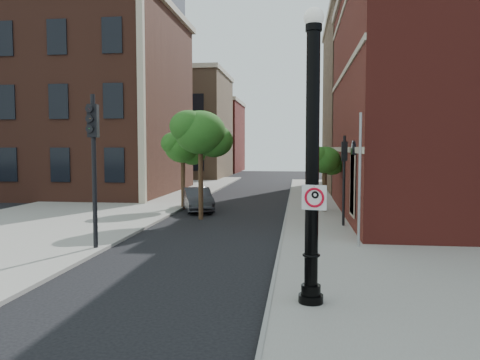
# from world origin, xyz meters

# --- Properties ---
(ground) EXTENTS (120.00, 120.00, 0.00)m
(ground) POSITION_xyz_m (0.00, 0.00, 0.00)
(ground) COLOR black
(ground) RESTS_ON ground
(sidewalk_right) EXTENTS (8.00, 60.00, 0.12)m
(sidewalk_right) POSITION_xyz_m (6.00, 10.00, 0.06)
(sidewalk_right) COLOR gray
(sidewalk_right) RESTS_ON ground
(sidewalk_left) EXTENTS (10.00, 50.00, 0.12)m
(sidewalk_left) POSITION_xyz_m (-9.00, 18.00, 0.06)
(sidewalk_left) COLOR gray
(sidewalk_left) RESTS_ON ground
(curb_edge) EXTENTS (0.10, 60.00, 0.14)m
(curb_edge) POSITION_xyz_m (2.05, 10.00, 0.07)
(curb_edge) COLOR gray
(curb_edge) RESTS_ON ground
(victorian_building) EXTENTS (18.60, 14.60, 17.95)m
(victorian_building) POSITION_xyz_m (-16.00, 23.97, 8.74)
(victorian_building) COLOR #582D20
(victorian_building) RESTS_ON ground
(bg_building_tan_a) EXTENTS (12.00, 12.00, 12.00)m
(bg_building_tan_a) POSITION_xyz_m (-12.00, 44.00, 6.00)
(bg_building_tan_a) COLOR #7F6145
(bg_building_tan_a) RESTS_ON ground
(bg_building_red) EXTENTS (12.00, 12.00, 10.00)m
(bg_building_red) POSITION_xyz_m (-12.00, 58.00, 5.00)
(bg_building_red) COLOR maroon
(bg_building_red) RESTS_ON ground
(bg_building_tan_b) EXTENTS (22.00, 14.00, 14.00)m
(bg_building_tan_b) POSITION_xyz_m (16.00, 30.00, 7.00)
(bg_building_tan_b) COLOR #7F6145
(bg_building_tan_b) RESTS_ON ground
(lamppost) EXTENTS (0.56, 0.56, 6.63)m
(lamppost) POSITION_xyz_m (2.98, -0.67, 3.06)
(lamppost) COLOR black
(lamppost) RESTS_ON ground
(no_parking_sign) EXTENTS (0.54, 0.17, 0.55)m
(no_parking_sign) POSITION_xyz_m (3.03, -0.83, 2.52)
(no_parking_sign) COLOR white
(no_parking_sign) RESTS_ON ground
(parked_car) EXTENTS (2.69, 4.26, 1.33)m
(parked_car) POSITION_xyz_m (-3.01, 14.71, 0.66)
(parked_car) COLOR #2B2B30
(parked_car) RESTS_ON ground
(traffic_signal_left) EXTENTS (0.38, 0.46, 5.42)m
(traffic_signal_left) POSITION_xyz_m (-4.34, 4.24, 3.65)
(traffic_signal_left) COLOR black
(traffic_signal_left) RESTS_ON ground
(traffic_signal_right) EXTENTS (0.26, 0.34, 4.13)m
(traffic_signal_right) POSITION_xyz_m (4.68, 10.04, 2.78)
(traffic_signal_right) COLOR black
(traffic_signal_right) RESTS_ON ground
(utility_pole) EXTENTS (0.10, 0.10, 4.82)m
(utility_pole) POSITION_xyz_m (4.80, 5.59, 2.41)
(utility_pole) COLOR #999999
(utility_pole) RESTS_ON ground
(street_tree_a) EXTENTS (3.02, 2.73, 5.43)m
(street_tree_a) POSITION_xyz_m (-2.15, 11.81, 4.29)
(street_tree_a) COLOR #322414
(street_tree_a) RESTS_ON ground
(street_tree_b) EXTENTS (2.50, 2.26, 4.50)m
(street_tree_b) POSITION_xyz_m (-4.01, 15.57, 3.55)
(street_tree_b) COLOR #322414
(street_tree_b) RESTS_ON ground
(street_tree_c) EXTENTS (2.03, 1.84, 3.66)m
(street_tree_c) POSITION_xyz_m (4.11, 14.72, 2.87)
(street_tree_c) COLOR #322414
(street_tree_c) RESTS_ON ground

